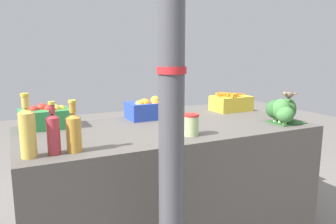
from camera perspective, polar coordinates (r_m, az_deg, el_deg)
name	(u,v)px	position (r m, az deg, el deg)	size (l,w,h in m)	color
market_table	(168,183)	(2.35, 0.00, -12.28)	(1.94, 0.89, 0.82)	#56514C
support_pole	(171,96)	(1.39, 0.61, 2.74)	(0.13, 0.13, 2.26)	#4C4C51
apple_crate	(45,116)	(2.32, -20.64, -0.73)	(0.32, 0.22, 0.16)	#2D8442
orange_crate	(148,109)	(2.49, -3.43, 0.55)	(0.32, 0.22, 0.16)	#2847B7
carrot_crate	(231,102)	(2.87, 10.93, 1.64)	(0.32, 0.22, 0.16)	gold
broccoli_pile	(282,111)	(2.45, 19.25, 0.21)	(0.24, 0.23, 0.18)	#2D602D
juice_bottle_golden	(28,131)	(1.69, -23.27, -3.05)	(0.08, 0.08, 0.31)	gold
juice_bottle_ruby	(53,132)	(1.70, -19.34, -3.37)	(0.06, 0.06, 0.26)	#B2333D
juice_bottle_amber	(74,131)	(1.72, -16.10, -3.15)	(0.08, 0.08, 0.27)	gold
pickle_jar	(191,125)	(1.98, 4.02, -2.21)	(0.10, 0.10, 0.13)	#B2C684
sparrow_bird	(289,95)	(2.43, 20.28, 2.84)	(0.14, 0.04, 0.05)	#4C3D2D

